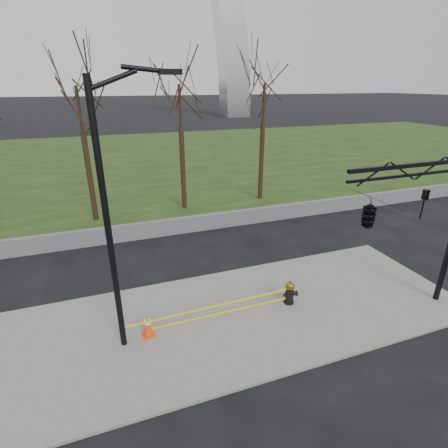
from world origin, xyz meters
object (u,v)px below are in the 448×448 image
object	(u,v)px
street_light	(114,207)
traffic_signal_mast	(389,210)
fire_hydrant	(290,293)
traffic_cone	(148,326)

from	to	relation	value
street_light	traffic_signal_mast	distance (m)	8.22
fire_hydrant	traffic_signal_mast	distance (m)	4.57
fire_hydrant	traffic_cone	size ratio (longest dim) A/B	1.25
traffic_cone	street_light	distance (m)	4.26
traffic_cone	street_light	size ratio (longest dim) A/B	0.09
street_light	traffic_signal_mast	size ratio (longest dim) A/B	1.37
fire_hydrant	traffic_cone	bearing A→B (deg)	-166.18
traffic_cone	street_light	world-z (taller)	street_light
traffic_cone	traffic_signal_mast	bearing A→B (deg)	-12.66
fire_hydrant	traffic_cone	distance (m)	5.27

